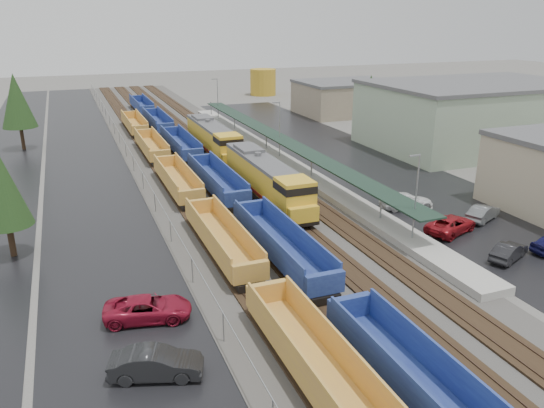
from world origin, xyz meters
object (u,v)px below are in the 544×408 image
(parked_car_west_b, at_px, (156,364))
(parked_car_east_b, at_px, (451,225))
(parked_car_east_c, at_px, (406,201))
(locomotive_trail, at_px, (213,139))
(well_string_blue, at_px, (216,181))
(parked_car_east_e, at_px, (483,213))
(parked_car_west_c, at_px, (148,309))
(well_string_yellow, at_px, (196,205))
(parked_car_east_a, at_px, (509,252))
(storage_tank, at_px, (263,82))
(locomotive_lead, at_px, (267,180))

(parked_car_west_b, xyz_separation_m, parked_car_east_b, (28.20, 10.85, -0.06))
(parked_car_east_b, xyz_separation_m, parked_car_east_c, (-0.01, 6.86, 0.03))
(parked_car_west_b, relative_size, parked_car_east_b, 0.90)
(locomotive_trail, bearing_deg, parked_car_east_b, -70.43)
(locomotive_trail, height_order, well_string_blue, locomotive_trail)
(locomotive_trail, xyz_separation_m, parked_car_east_e, (17.31, -33.49, -1.69))
(well_string_blue, distance_m, parked_car_west_c, 26.58)
(parked_car_west_c, relative_size, parked_car_east_c, 1.01)
(well_string_yellow, relative_size, parked_car_east_e, 22.86)
(well_string_blue, distance_m, parked_car_east_e, 27.80)
(parked_car_west_c, relative_size, parked_car_east_e, 1.22)
(parked_car_east_e, bearing_deg, parked_car_east_a, 125.89)
(well_string_blue, xyz_separation_m, parked_car_east_c, (16.40, -12.39, -0.45))
(well_string_blue, xyz_separation_m, storage_tank, (32.05, 71.25, 1.93))
(parked_car_west_b, height_order, parked_car_east_c, parked_car_west_b)
(well_string_yellow, relative_size, parked_car_west_b, 20.76)
(locomotive_trail, bearing_deg, parked_car_west_b, -109.05)
(parked_car_east_b, bearing_deg, parked_car_east_a, 164.65)
(parked_car_east_a, bearing_deg, locomotive_trail, -6.06)
(well_string_yellow, distance_m, parked_car_east_c, 21.09)
(storage_tank, distance_m, parked_car_east_a, 97.99)
(parked_car_west_c, bearing_deg, parked_car_east_a, -80.95)
(locomotive_trail, height_order, parked_car_east_a, locomotive_trail)
(locomotive_lead, xyz_separation_m, parked_car_east_a, (12.97, -20.19, -1.74))
(locomotive_lead, xyz_separation_m, well_string_yellow, (-8.00, -1.68, -1.24))
(locomotive_trail, relative_size, parked_car_east_b, 3.66)
(well_string_blue, distance_m, parked_car_east_b, 25.30)
(locomotive_lead, relative_size, parked_car_west_c, 3.66)
(locomotive_trail, height_order, parked_car_east_c, locomotive_trail)
(locomotive_trail, bearing_deg, storage_tank, 63.23)
(well_string_blue, xyz_separation_m, parked_car_west_c, (-11.28, -24.06, -0.48))
(locomotive_trail, xyz_separation_m, well_string_blue, (-4.00, -15.65, -1.19))
(parked_car_east_a, xyz_separation_m, parked_car_east_e, (4.34, 7.70, 0.05))
(storage_tank, xyz_separation_m, parked_car_west_c, (-43.33, -95.31, -2.40))
(parked_car_east_b, relative_size, parked_car_east_c, 1.01)
(parked_car_west_b, height_order, parked_car_east_a, parked_car_west_b)
(parked_car_east_a, relative_size, parked_car_east_b, 0.77)
(well_string_blue, bearing_deg, parked_car_east_a, -56.40)
(locomotive_lead, height_order, parked_car_west_b, locomotive_lead)
(well_string_yellow, height_order, well_string_blue, well_string_blue)
(locomotive_trail, xyz_separation_m, parked_car_east_c, (12.40, -28.03, -1.64))
(parked_car_west_c, xyz_separation_m, parked_car_east_a, (28.25, -1.49, -0.07))
(well_string_yellow, relative_size, parked_car_east_a, 24.33)
(well_string_yellow, xyz_separation_m, parked_car_east_b, (20.41, -12.21, -0.43))
(parked_car_west_b, height_order, parked_car_east_e, parked_car_west_b)
(well_string_blue, distance_m, parked_car_east_a, 30.68)
(well_string_blue, bearing_deg, parked_car_east_e, -39.93)
(parked_car_east_a, distance_m, parked_car_east_b, 6.32)
(well_string_blue, height_order, parked_car_east_c, well_string_blue)
(storage_tank, xyz_separation_m, parked_car_east_c, (-15.65, -83.63, -2.38))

